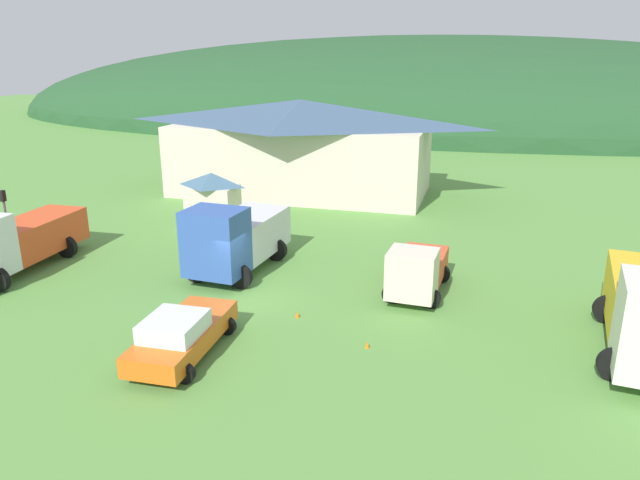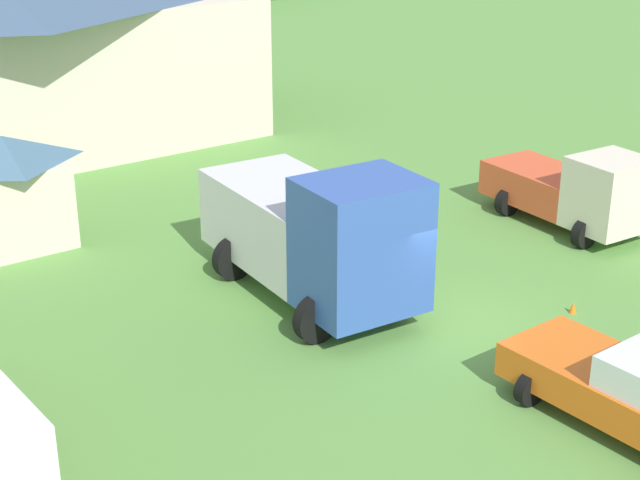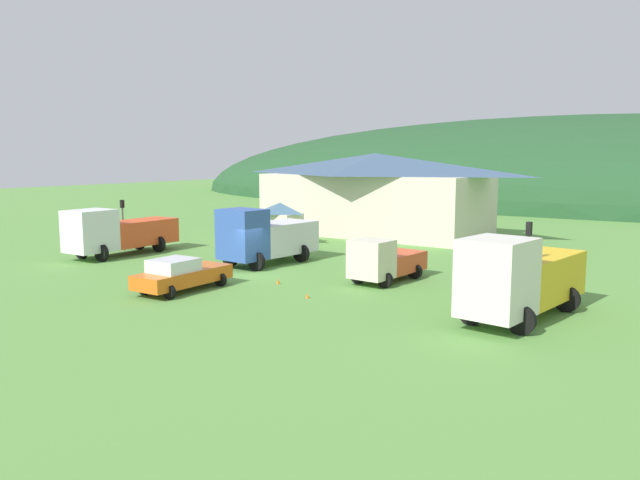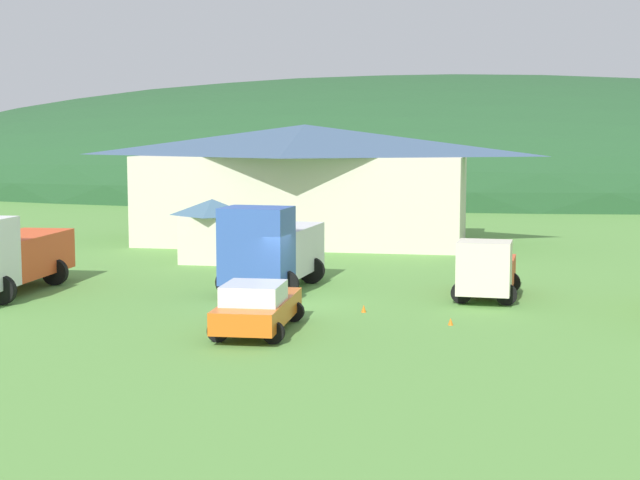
# 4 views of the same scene
# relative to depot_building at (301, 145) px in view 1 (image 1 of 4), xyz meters

# --- Properties ---
(ground_plane) EXTENTS (200.00, 200.00, 0.00)m
(ground_plane) POSITION_rel_depot_building_xyz_m (3.62, -19.63, -3.50)
(ground_plane) COLOR #5B9342
(forested_hill_backdrop) EXTENTS (136.85, 60.00, 24.71)m
(forested_hill_backdrop) POSITION_rel_depot_building_xyz_m (3.62, 51.90, -3.50)
(forested_hill_backdrop) COLOR #234C28
(forested_hill_backdrop) RESTS_ON ground
(depot_building) EXTENTS (19.54, 9.43, 6.79)m
(depot_building) POSITION_rel_depot_building_xyz_m (0.00, 0.00, 0.00)
(depot_building) COLOR beige
(depot_building) RESTS_ON ground
(play_shed_cream) EXTENTS (3.14, 2.23, 3.13)m
(play_shed_cream) POSITION_rel_depot_building_xyz_m (-2.71, -9.42, -1.88)
(play_shed_cream) COLOR beige
(play_shed_cream) RESTS_ON ground
(heavy_rig_white) EXTENTS (3.27, 7.97, 3.21)m
(heavy_rig_white) POSITION_rel_depot_building_xyz_m (-8.15, -19.99, -1.87)
(heavy_rig_white) COLOR white
(heavy_rig_white) RESTS_ON ground
(box_truck_blue) EXTENTS (3.64, 6.71, 3.52)m
(box_truck_blue) POSITION_rel_depot_building_xyz_m (2.00, -16.86, -1.76)
(box_truck_blue) COLOR #3356AD
(box_truck_blue) RESTS_ON ground
(light_truck_cream) EXTENTS (2.63, 5.11, 2.37)m
(light_truck_cream) POSITION_rel_depot_building_xyz_m (10.61, -17.39, -2.34)
(light_truck_cream) COLOR beige
(light_truck_cream) RESTS_ON ground
(service_pickup_orange) EXTENTS (2.52, 5.21, 1.66)m
(service_pickup_orange) POSITION_rel_depot_building_xyz_m (3.47, -24.98, -2.67)
(service_pickup_orange) COLOR orange
(service_pickup_orange) RESTS_ON ground
(traffic_light_west) EXTENTS (0.20, 0.32, 3.55)m
(traffic_light_west) POSITION_rel_depot_building_xyz_m (-9.78, -18.17, -1.28)
(traffic_light_west) COLOR #4C4C51
(traffic_light_west) RESTS_ON ground
(traffic_cone_near_pickup) EXTENTS (0.36, 0.36, 0.48)m
(traffic_cone_near_pickup) POSITION_rel_depot_building_xyz_m (9.53, -22.71, -3.50)
(traffic_cone_near_pickup) COLOR orange
(traffic_cone_near_pickup) RESTS_ON ground
(traffic_cone_mid_row) EXTENTS (0.36, 0.36, 0.54)m
(traffic_cone_mid_row) POSITION_rel_depot_building_xyz_m (6.37, -20.96, -3.50)
(traffic_cone_mid_row) COLOR orange
(traffic_cone_mid_row) RESTS_ON ground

